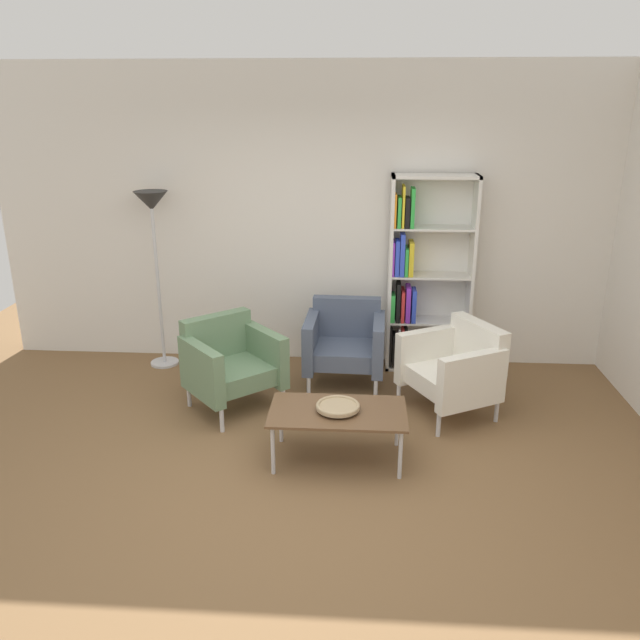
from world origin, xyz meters
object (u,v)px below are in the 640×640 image
bookshelf_tall (420,277)px  armchair_near_window (455,367)px  coffee_table_low (338,414)px  decorative_bowl (338,406)px  armchair_corner_red (230,362)px  floor_lamp_torchiere (153,222)px  armchair_by_bookshelf (345,342)px

bookshelf_tall → armchair_near_window: (0.24, -0.99, -0.52)m
bookshelf_tall → coffee_table_low: size_ratio=1.90×
decorative_bowl → armchair_corner_red: 1.26m
armchair_corner_red → armchair_near_window: bearing=-41.1°
armchair_corner_red → floor_lamp_torchiere: (-0.87, 0.89, 1.03)m
decorative_bowl → armchair_near_window: size_ratio=0.34×
decorative_bowl → armchair_near_window: (0.95, 0.83, -0.02)m
armchair_by_bookshelf → armchair_near_window: 1.08m
armchair_corner_red → floor_lamp_torchiere: floor_lamp_torchiere is taller
bookshelf_tall → decorative_bowl: (-0.72, -1.82, -0.50)m
bookshelf_tall → armchair_corner_red: size_ratio=2.00×
coffee_table_low → floor_lamp_torchiere: bearing=137.0°
decorative_bowl → floor_lamp_torchiere: size_ratio=0.18×
bookshelf_tall → floor_lamp_torchiere: size_ratio=1.09×
decorative_bowl → armchair_by_bookshelf: size_ratio=0.41×
coffee_table_low → armchair_corner_red: size_ratio=1.05×
bookshelf_tall → decorative_bowl: 2.02m
bookshelf_tall → decorative_bowl: size_ratio=5.94×
armchair_by_bookshelf → decorative_bowl: bearing=-88.5°
coffee_table_low → floor_lamp_torchiere: size_ratio=0.57×
bookshelf_tall → coffee_table_low: bookshelf_tall is taller
armchair_near_window → armchair_by_bookshelf: bearing=-148.5°
armchair_by_bookshelf → armchair_near_window: same height
decorative_bowl → floor_lamp_torchiere: floor_lamp_torchiere is taller
decorative_bowl → floor_lamp_torchiere: (-1.83, 1.71, 1.01)m
decorative_bowl → armchair_by_bookshelf: 1.37m
coffee_table_low → armchair_by_bookshelf: 1.37m
floor_lamp_torchiere → armchair_corner_red: bearing=-45.5°
armchair_corner_red → decorative_bowl: bearing=-81.9°
armchair_by_bookshelf → armchair_corner_red: (-0.97, -0.55, 0.00)m
armchair_corner_red → armchair_near_window: same height
bookshelf_tall → armchair_by_bookshelf: 0.99m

